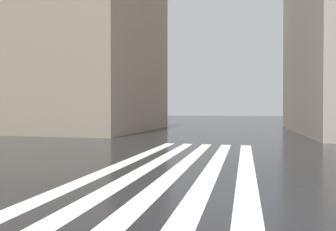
{
  "coord_description": "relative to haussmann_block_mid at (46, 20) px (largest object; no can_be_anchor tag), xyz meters",
  "views": [
    {
      "loc": [
        -5.72,
        -0.26,
        1.77
      ],
      "look_at": [
        7.85,
        3.17,
        1.57
      ],
      "focal_mm": 32.72,
      "sensor_mm": 36.0,
      "label": 1
    }
  ],
  "objects": [
    {
      "name": "haussmann_block_mid",
      "position": [
        0.0,
        0.0,
        0.0
      ],
      "size": [
        14.87,
        20.34,
        21.39
      ],
      "color": "tan",
      "rests_on": "ground_plane"
    },
    {
      "name": "ground_plane",
      "position": [
        -19.94,
        -18.33,
        -10.47
      ],
      "size": [
        220.0,
        220.0,
        0.0
      ],
      "primitive_type": "plane",
      "color": "black"
    },
    {
      "name": "zebra_crossing",
      "position": [
        -15.94,
        -16.63,
        -10.47
      ],
      "size": [
        13.0,
        4.5,
        0.01
      ],
      "color": "silver",
      "rests_on": "ground_plane"
    }
  ]
}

